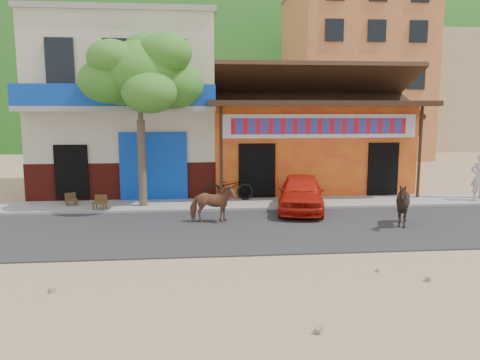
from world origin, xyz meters
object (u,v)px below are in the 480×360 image
object	(u,v)px
tree	(141,120)
cow_dark	(403,204)
red_car	(301,192)
cafe_chair_left	(71,194)
cafe_chair_right	(99,196)
pedestrian	(480,177)
scooter	(229,187)
cow_tan	(212,204)

from	to	relation	value
tree	cow_dark	xyz separation A→B (m)	(7.94, -3.44, -2.42)
red_car	cafe_chair_left	distance (m)	8.07
cafe_chair_right	pedestrian	bearing A→B (deg)	6.70
pedestrian	red_car	bearing A→B (deg)	26.77
tree	cafe_chair_left	distance (m)	3.64
scooter	pedestrian	xyz separation A→B (m)	(9.25, -0.98, 0.40)
scooter	pedestrian	bearing A→B (deg)	-94.38
tree	pedestrian	world-z (taller)	tree
tree	pedestrian	size ratio (longest dim) A/B	3.43
cow_tan	pedestrian	xyz separation A→B (m)	(10.00, 2.20, 0.38)
cafe_chair_left	scooter	bearing A→B (deg)	-20.05
tree	scooter	distance (m)	4.06
cow_tan	red_car	size ratio (longest dim) A/B	0.37
cow_tan	cafe_chair_left	size ratio (longest dim) A/B	1.71
cow_tan	cow_dark	size ratio (longest dim) A/B	1.04
tree	cow_dark	distance (m)	8.99
cow_tan	cafe_chair_left	distance (m)	5.59
cow_tan	cafe_chair_left	bearing A→B (deg)	60.89
cafe_chair_left	cow_tan	bearing A→B (deg)	-53.82
cow_tan	red_car	bearing A→B (deg)	-64.99
scooter	pedestrian	size ratio (longest dim) A/B	1.04
cow_tan	red_car	world-z (taller)	red_car
red_car	cow_tan	bearing A→B (deg)	-142.03
cow_tan	pedestrian	distance (m)	10.24
cafe_chair_right	cafe_chair_left	bearing A→B (deg)	151.34
cafe_chair_left	cow_dark	bearing A→B (deg)	-44.31
cow_dark	cafe_chair_right	size ratio (longest dim) A/B	1.49
tree	cow_dark	world-z (taller)	tree
red_car	scooter	bearing A→B (deg)	156.30
scooter	cafe_chair_left	size ratio (longest dim) A/B	2.26
scooter	cafe_chair_right	size ratio (longest dim) A/B	2.05
cow_tan	cow_dark	xyz separation A→B (m)	(5.59, -1.00, 0.08)
tree	cafe_chair_right	world-z (taller)	tree
pedestrian	cafe_chair_right	xyz separation A→B (m)	(-13.75, -0.25, -0.43)
cow_tan	scooter	distance (m)	3.27
scooter	cow_dark	bearing A→B (deg)	-129.12
tree	red_car	distance (m)	6.05
cow_dark	pedestrian	xyz separation A→B (m)	(4.41, 3.20, 0.30)
red_car	pedestrian	world-z (taller)	pedestrian
cow_dark	red_car	bearing A→B (deg)	-155.88
scooter	tree	bearing A→B (deg)	105.07
scooter	cafe_chair_left	bearing A→B (deg)	96.42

